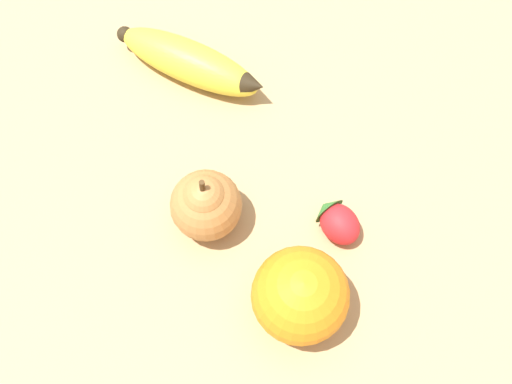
# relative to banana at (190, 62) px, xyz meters

# --- Properties ---
(ground_plane) EXTENTS (3.00, 3.00, 0.00)m
(ground_plane) POSITION_rel_banana_xyz_m (-0.14, -0.01, -0.02)
(ground_plane) COLOR tan
(banana) EXTENTS (0.18, 0.08, 0.04)m
(banana) POSITION_rel_banana_xyz_m (0.00, 0.00, 0.00)
(banana) COLOR yellow
(banana) RESTS_ON ground_plane
(orange) EXTENTS (0.09, 0.09, 0.09)m
(orange) POSITION_rel_banana_xyz_m (-0.17, 0.23, 0.02)
(orange) COLOR orange
(orange) RESTS_ON ground_plane
(pear) EXTENTS (0.07, 0.07, 0.09)m
(pear) POSITION_rel_banana_xyz_m (-0.06, 0.16, 0.02)
(pear) COLOR #B2753D
(pear) RESTS_ON ground_plane
(strawberry) EXTENTS (0.06, 0.06, 0.03)m
(strawberry) POSITION_rel_banana_xyz_m (-0.19, 0.14, -0.00)
(strawberry) COLOR red
(strawberry) RESTS_ON ground_plane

